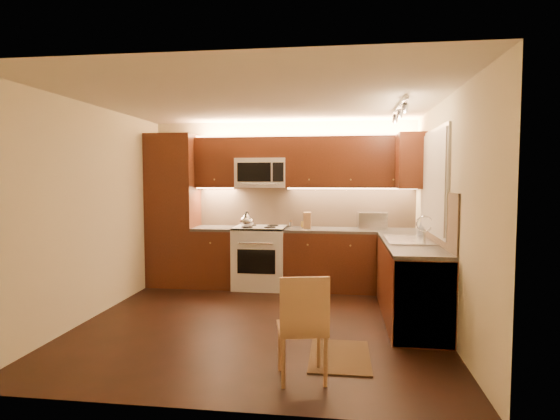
# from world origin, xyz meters

# --- Properties ---
(floor) EXTENTS (4.00, 4.00, 0.01)m
(floor) POSITION_xyz_m (0.00, 0.00, 0.00)
(floor) COLOR black
(floor) RESTS_ON ground
(ceiling) EXTENTS (4.00, 4.00, 0.01)m
(ceiling) POSITION_xyz_m (0.00, 0.00, 2.50)
(ceiling) COLOR beige
(ceiling) RESTS_ON ground
(wall_back) EXTENTS (4.00, 0.01, 2.50)m
(wall_back) POSITION_xyz_m (0.00, 2.00, 1.25)
(wall_back) COLOR beige
(wall_back) RESTS_ON ground
(wall_front) EXTENTS (4.00, 0.01, 2.50)m
(wall_front) POSITION_xyz_m (0.00, -2.00, 1.25)
(wall_front) COLOR beige
(wall_front) RESTS_ON ground
(wall_left) EXTENTS (0.01, 4.00, 2.50)m
(wall_left) POSITION_xyz_m (-2.00, 0.00, 1.25)
(wall_left) COLOR beige
(wall_left) RESTS_ON ground
(wall_right) EXTENTS (0.01, 4.00, 2.50)m
(wall_right) POSITION_xyz_m (2.00, 0.00, 1.25)
(wall_right) COLOR beige
(wall_right) RESTS_ON ground
(pantry) EXTENTS (0.70, 0.60, 2.30)m
(pantry) POSITION_xyz_m (-1.65, 1.70, 1.15)
(pantry) COLOR #3F1E0D
(pantry) RESTS_ON floor
(base_cab_back_left) EXTENTS (0.62, 0.60, 0.86)m
(base_cab_back_left) POSITION_xyz_m (-0.99, 1.70, 0.43)
(base_cab_back_left) COLOR #3F1E0D
(base_cab_back_left) RESTS_ON floor
(counter_back_left) EXTENTS (0.62, 0.60, 0.04)m
(counter_back_left) POSITION_xyz_m (-0.99, 1.70, 0.88)
(counter_back_left) COLOR #32302D
(counter_back_left) RESTS_ON base_cab_back_left
(base_cab_back_right) EXTENTS (1.92, 0.60, 0.86)m
(base_cab_back_right) POSITION_xyz_m (1.04, 1.70, 0.43)
(base_cab_back_right) COLOR #3F1E0D
(base_cab_back_right) RESTS_ON floor
(counter_back_right) EXTENTS (1.92, 0.60, 0.04)m
(counter_back_right) POSITION_xyz_m (1.04, 1.70, 0.88)
(counter_back_right) COLOR #32302D
(counter_back_right) RESTS_ON base_cab_back_right
(base_cab_right) EXTENTS (0.60, 2.00, 0.86)m
(base_cab_right) POSITION_xyz_m (1.70, 0.40, 0.43)
(base_cab_right) COLOR #3F1E0D
(base_cab_right) RESTS_ON floor
(counter_right) EXTENTS (0.60, 2.00, 0.04)m
(counter_right) POSITION_xyz_m (1.70, 0.40, 0.88)
(counter_right) COLOR #32302D
(counter_right) RESTS_ON base_cab_right
(dishwasher) EXTENTS (0.58, 0.60, 0.84)m
(dishwasher) POSITION_xyz_m (1.70, -0.30, 0.43)
(dishwasher) COLOR silver
(dishwasher) RESTS_ON floor
(backsplash_back) EXTENTS (3.30, 0.02, 0.60)m
(backsplash_back) POSITION_xyz_m (0.35, 1.99, 1.20)
(backsplash_back) COLOR tan
(backsplash_back) RESTS_ON wall_back
(backsplash_right) EXTENTS (0.02, 2.00, 0.60)m
(backsplash_right) POSITION_xyz_m (1.99, 0.40, 1.20)
(backsplash_right) COLOR tan
(backsplash_right) RESTS_ON wall_right
(upper_cab_back_left) EXTENTS (0.62, 0.35, 0.75)m
(upper_cab_back_left) POSITION_xyz_m (-0.99, 1.82, 1.88)
(upper_cab_back_left) COLOR #3F1E0D
(upper_cab_back_left) RESTS_ON wall_back
(upper_cab_back_right) EXTENTS (1.92, 0.35, 0.75)m
(upper_cab_back_right) POSITION_xyz_m (1.04, 1.82, 1.88)
(upper_cab_back_right) COLOR #3F1E0D
(upper_cab_back_right) RESTS_ON wall_back
(upper_cab_bridge) EXTENTS (0.76, 0.35, 0.31)m
(upper_cab_bridge) POSITION_xyz_m (-0.30, 1.82, 2.09)
(upper_cab_bridge) COLOR #3F1E0D
(upper_cab_bridge) RESTS_ON wall_back
(upper_cab_right_corner) EXTENTS (0.35, 0.50, 0.75)m
(upper_cab_right_corner) POSITION_xyz_m (1.82, 1.40, 1.88)
(upper_cab_right_corner) COLOR #3F1E0D
(upper_cab_right_corner) RESTS_ON wall_right
(stove) EXTENTS (0.76, 0.65, 0.92)m
(stove) POSITION_xyz_m (-0.30, 1.68, 0.46)
(stove) COLOR silver
(stove) RESTS_ON floor
(microwave) EXTENTS (0.76, 0.38, 0.44)m
(microwave) POSITION_xyz_m (-0.30, 1.81, 1.72)
(microwave) COLOR silver
(microwave) RESTS_ON wall_back
(window_frame) EXTENTS (0.03, 1.44, 1.24)m
(window_frame) POSITION_xyz_m (1.99, 0.55, 1.60)
(window_frame) COLOR silver
(window_frame) RESTS_ON wall_right
(window_blinds) EXTENTS (0.02, 1.36, 1.16)m
(window_blinds) POSITION_xyz_m (1.97, 0.55, 1.60)
(window_blinds) COLOR silver
(window_blinds) RESTS_ON wall_right
(sink) EXTENTS (0.52, 0.86, 0.15)m
(sink) POSITION_xyz_m (1.70, 0.55, 0.98)
(sink) COLOR silver
(sink) RESTS_ON counter_right
(faucet) EXTENTS (0.20, 0.04, 0.30)m
(faucet) POSITION_xyz_m (1.88, 0.55, 1.05)
(faucet) COLOR silver
(faucet) RESTS_ON counter_right
(track_light_bar) EXTENTS (0.04, 1.20, 0.03)m
(track_light_bar) POSITION_xyz_m (1.55, 0.40, 2.46)
(track_light_bar) COLOR silver
(track_light_bar) RESTS_ON ceiling
(kettle) EXTENTS (0.24, 0.24, 0.24)m
(kettle) POSITION_xyz_m (-0.47, 1.50, 1.04)
(kettle) COLOR silver
(kettle) RESTS_ON stove
(toaster_oven) EXTENTS (0.43, 0.34, 0.25)m
(toaster_oven) POSITION_xyz_m (1.34, 1.75, 1.02)
(toaster_oven) COLOR silver
(toaster_oven) RESTS_ON counter_back_right
(knife_block) EXTENTS (0.11, 0.18, 0.24)m
(knife_block) POSITION_xyz_m (0.40, 1.72, 1.02)
(knife_block) COLOR #A07A48
(knife_block) RESTS_ON counter_back_right
(spice_jar_a) EXTENTS (0.05, 0.05, 0.10)m
(spice_jar_a) POSITION_xyz_m (0.14, 1.92, 0.95)
(spice_jar_a) COLOR silver
(spice_jar_a) RESTS_ON counter_back_right
(spice_jar_b) EXTENTS (0.05, 0.05, 0.10)m
(spice_jar_b) POSITION_xyz_m (0.14, 1.88, 0.95)
(spice_jar_b) COLOR brown
(spice_jar_b) RESTS_ON counter_back_right
(spice_jar_c) EXTENTS (0.06, 0.06, 0.08)m
(spice_jar_c) POSITION_xyz_m (0.14, 1.83, 0.94)
(spice_jar_c) COLOR silver
(spice_jar_c) RESTS_ON counter_back_right
(spice_jar_d) EXTENTS (0.04, 0.04, 0.09)m
(spice_jar_d) POSITION_xyz_m (0.31, 1.88, 0.94)
(spice_jar_d) COLOR #AE8B34
(spice_jar_d) RESTS_ON counter_back_right
(soap_bottle) EXTENTS (0.08, 0.08, 0.17)m
(soap_bottle) POSITION_xyz_m (1.92, 1.07, 0.99)
(soap_bottle) COLOR silver
(soap_bottle) RESTS_ON counter_right
(rug) EXTENTS (0.55, 0.82, 0.01)m
(rug) POSITION_xyz_m (0.90, -0.90, 0.01)
(rug) COLOR black
(rug) RESTS_ON floor
(dining_chair) EXTENTS (0.46, 0.46, 0.88)m
(dining_chair) POSITION_xyz_m (0.59, -1.39, 0.44)
(dining_chair) COLOR #A07A48
(dining_chair) RESTS_ON floor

